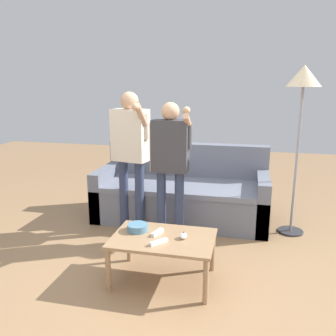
# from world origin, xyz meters

# --- Properties ---
(ground_plane) EXTENTS (12.00, 12.00, 0.00)m
(ground_plane) POSITION_xyz_m (0.00, 0.00, 0.00)
(ground_plane) COLOR #93704C
(couch) EXTENTS (2.08, 0.92, 0.89)m
(couch) POSITION_xyz_m (-0.17, 1.32, 0.30)
(couch) COLOR slate
(couch) RESTS_ON ground
(coffee_table) EXTENTS (0.86, 0.58, 0.40)m
(coffee_table) POSITION_xyz_m (-0.05, -0.17, 0.35)
(coffee_table) COLOR #997551
(coffee_table) RESTS_ON ground
(snack_bowl) EXTENTS (0.18, 0.18, 0.06)m
(snack_bowl) POSITION_xyz_m (-0.30, -0.09, 0.43)
(snack_bowl) COLOR teal
(snack_bowl) RESTS_ON coffee_table
(game_remote_nunchuk) EXTENTS (0.06, 0.09, 0.05)m
(game_remote_nunchuk) POSITION_xyz_m (0.12, -0.16, 0.42)
(game_remote_nunchuk) COLOR white
(game_remote_nunchuk) RESTS_ON coffee_table
(floor_lamp) EXTENTS (0.36, 0.36, 1.84)m
(floor_lamp) POSITION_xyz_m (1.13, 1.13, 1.61)
(floor_lamp) COLOR #2D2D33
(floor_lamp) RESTS_ON ground
(player_center) EXTENTS (0.44, 0.28, 1.48)m
(player_center) POSITION_xyz_m (-0.16, 0.60, 0.93)
(player_center) COLOR #2D3856
(player_center) RESTS_ON ground
(player_left) EXTENTS (0.45, 0.43, 1.57)m
(player_left) POSITION_xyz_m (-0.65, 0.79, 0.99)
(player_left) COLOR #2D3856
(player_left) RESTS_ON ground
(game_remote_wand_near) EXTENTS (0.08, 0.15, 0.03)m
(game_remote_wand_near) POSITION_xyz_m (-0.11, -0.12, 0.41)
(game_remote_wand_near) COLOR white
(game_remote_wand_near) RESTS_ON coffee_table
(game_remote_wand_far) EXTENTS (0.14, 0.14, 0.03)m
(game_remote_wand_far) POSITION_xyz_m (-0.06, -0.30, 0.41)
(game_remote_wand_far) COLOR white
(game_remote_wand_far) RESTS_ON coffee_table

